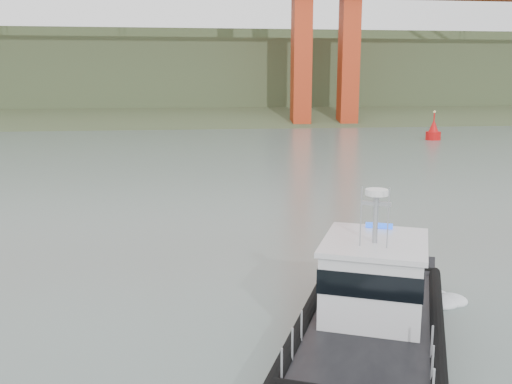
# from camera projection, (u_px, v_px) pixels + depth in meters

# --- Properties ---
(ground) EXTENTS (400.00, 400.00, 0.00)m
(ground) POSITION_uv_depth(u_px,v_px,m) (237.00, 308.00, 20.12)
(ground) COLOR slate
(ground) RESTS_ON ground
(headlands) EXTENTS (500.00, 105.36, 27.12)m
(headlands) POSITION_uv_depth(u_px,v_px,m) (187.00, 81.00, 140.72)
(headlands) COLOR #2F4024
(headlands) RESTS_ON ground
(patrol_boat) EXTENTS (7.61, 10.97, 5.02)m
(patrol_boat) POSITION_uv_depth(u_px,v_px,m) (372.00, 308.00, 16.98)
(patrol_boat) COLOR black
(patrol_boat) RESTS_ON ground
(nav_buoy) EXTENTS (1.92, 1.92, 4.01)m
(nav_buoy) POSITION_uv_depth(u_px,v_px,m) (433.00, 132.00, 74.38)
(nav_buoy) COLOR red
(nav_buoy) RESTS_ON ground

